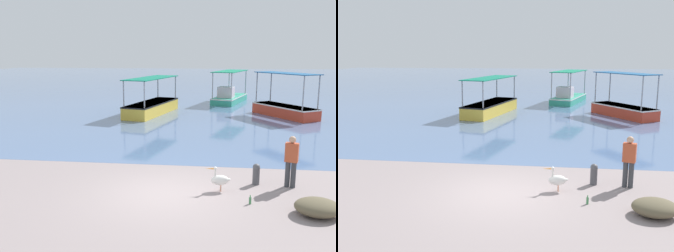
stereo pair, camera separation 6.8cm
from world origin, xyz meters
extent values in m
plane|color=gray|center=(0.00, 0.00, 0.00)|extent=(120.00, 120.00, 0.00)
cube|color=slate|center=(0.00, 48.00, 0.00)|extent=(110.00, 90.00, 0.00)
cube|color=red|center=(6.32, 15.16, 0.38)|extent=(3.98, 5.01, 0.75)
cube|color=silver|center=(6.32, 15.16, 0.71)|extent=(4.03, 5.07, 0.08)
cylinder|color=#99999E|center=(8.08, 13.64, 1.83)|extent=(0.08, 0.08, 2.15)
cylinder|color=#99999E|center=(6.98, 12.93, 1.83)|extent=(0.08, 0.08, 2.15)
cylinder|color=#99999E|center=(5.67, 17.39, 1.83)|extent=(0.08, 0.08, 2.15)
cylinder|color=#99999E|center=(4.57, 16.69, 1.83)|extent=(0.08, 0.08, 2.15)
cube|color=#184F81|center=(6.32, 15.16, 2.93)|extent=(3.95, 4.90, 0.05)
cube|color=teal|center=(2.91, 22.22, 0.28)|extent=(3.40, 5.98, 0.56)
cube|color=silver|center=(2.91, 22.22, 0.52)|extent=(3.45, 6.03, 0.08)
cylinder|color=#99999E|center=(2.92, 24.93, 1.63)|extent=(0.08, 0.08, 2.13)
cylinder|color=#99999E|center=(4.42, 24.48, 1.63)|extent=(0.08, 0.08, 2.13)
cylinder|color=#99999E|center=(1.40, 19.96, 1.63)|extent=(0.08, 0.08, 2.13)
cylinder|color=#99999E|center=(2.91, 19.50, 1.63)|extent=(0.08, 0.08, 2.13)
cube|color=#107754|center=(2.91, 22.22, 2.72)|extent=(3.43, 5.82, 0.05)
cube|color=silver|center=(2.54, 20.99, 1.01)|extent=(1.52, 1.37, 0.91)
cube|color=gold|center=(-2.82, 15.12, 0.43)|extent=(3.16, 6.45, 0.84)
cube|color=black|center=(-2.82, 15.12, 0.81)|extent=(3.21, 6.49, 0.08)
cylinder|color=#99999E|center=(-2.83, 18.07, 1.69)|extent=(0.08, 0.08, 1.68)
cylinder|color=#99999E|center=(-1.42, 17.71, 1.69)|extent=(0.08, 0.08, 1.68)
cylinder|color=#99999E|center=(-4.23, 12.52, 1.69)|extent=(0.08, 0.08, 1.68)
cylinder|color=#99999E|center=(-2.81, 12.17, 1.69)|extent=(0.08, 0.08, 1.68)
cube|color=#107055|center=(-2.82, 15.12, 2.55)|extent=(3.21, 6.28, 0.05)
cylinder|color=#E0997A|center=(1.79, 0.42, 0.11)|extent=(0.03, 0.03, 0.22)
cylinder|color=#E0997A|center=(1.78, 0.52, 0.11)|extent=(0.03, 0.03, 0.22)
ellipsoid|color=white|center=(1.75, 0.46, 0.36)|extent=(0.59, 0.34, 0.32)
ellipsoid|color=white|center=(2.00, 0.49, 0.38)|extent=(0.17, 0.14, 0.10)
cylinder|color=white|center=(1.60, 0.45, 0.58)|extent=(0.07, 0.07, 0.26)
sphere|color=white|center=(1.60, 0.45, 0.74)|extent=(0.11, 0.11, 0.11)
cone|color=#E5933F|center=(1.44, 0.43, 0.73)|extent=(0.30, 0.09, 0.06)
cylinder|color=#47474C|center=(2.95, 1.23, 0.28)|extent=(0.23, 0.23, 0.56)
sphere|color=#4C4C51|center=(2.95, 1.23, 0.58)|extent=(0.24, 0.24, 0.24)
cylinder|color=#37393E|center=(4.10, 1.07, 0.42)|extent=(0.16, 0.16, 0.85)
cylinder|color=#37393E|center=(3.93, 1.13, 0.42)|extent=(0.16, 0.16, 0.85)
cube|color=#B34A2C|center=(4.01, 1.10, 1.16)|extent=(0.45, 0.35, 0.62)
sphere|color=tan|center=(4.01, 1.10, 1.58)|extent=(0.22, 0.22, 0.22)
ellipsoid|color=brown|center=(4.32, -1.03, 0.23)|extent=(1.22, 1.03, 0.46)
cylinder|color=#3F7F4C|center=(2.61, -0.47, 0.10)|extent=(0.07, 0.07, 0.20)
cylinder|color=#3F7F4C|center=(2.61, -0.47, 0.24)|extent=(0.03, 0.03, 0.07)
camera|label=1|loc=(1.49, -10.82, 4.28)|focal=40.00mm
camera|label=2|loc=(1.56, -10.81, 4.28)|focal=40.00mm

